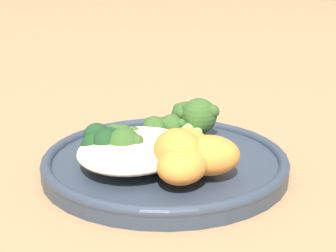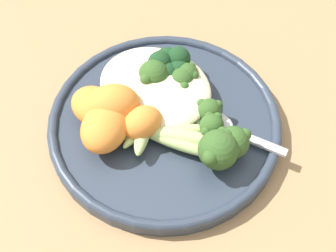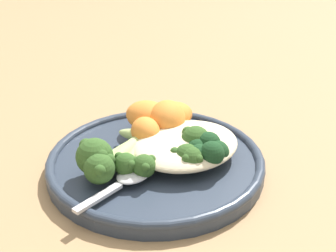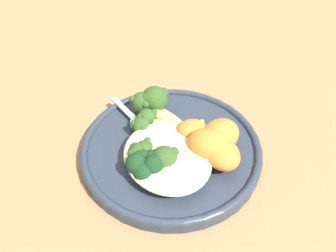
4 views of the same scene
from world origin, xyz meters
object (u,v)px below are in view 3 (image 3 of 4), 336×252
Objects in this scene: broccoli_stalk_5 at (176,152)px; sweet_potato_chunk_2 at (167,118)px; quinoa_mound at (186,145)px; spoon at (129,177)px; broccoli_stalk_6 at (179,140)px; sweet_potato_chunk_3 at (148,116)px; sweet_potato_chunk_1 at (172,115)px; broccoli_stalk_3 at (144,156)px; broccoli_stalk_0 at (100,155)px; broccoli_stalk_1 at (111,161)px; broccoli_stalk_2 at (130,158)px; broccoli_stalk_4 at (170,151)px; plate at (155,161)px; kale_tuft at (207,151)px; sweet_potato_chunk_0 at (148,130)px.

sweet_potato_chunk_2 reaches higher than broccoli_stalk_5.
quinoa_mound is 1.23× the size of spoon.
sweet_potato_chunk_3 is at bearing 146.00° from broccoli_stalk_6.
spoon is at bearing 28.19° from sweet_potato_chunk_2.
sweet_potato_chunk_1 is at bearing -118.22° from quinoa_mound.
broccoli_stalk_3 is at bearing -123.98° from broccoli_stalk_5.
quinoa_mound is 0.11m from broccoli_stalk_0.
broccoli_stalk_1 is 0.11m from sweet_potato_chunk_3.
broccoli_stalk_6 is (-0.07, 0.01, 0.00)m from broccoli_stalk_2.
broccoli_stalk_2 is 1.33× the size of sweet_potato_chunk_3.
sweet_potato_chunk_3 is at bearing 159.30° from broccoli_stalk_4.
sweet_potato_chunk_3 is (-0.01, -0.08, 0.01)m from quinoa_mound.
broccoli_stalk_5 is 0.02m from broccoli_stalk_6.
plate is 0.03m from broccoli_stalk_3.
broccoli_stalk_2 is at bearing -124.93° from broccoli_stalk_6.
plate is 0.04m from broccoli_stalk_6.
broccoli_stalk_4 is 1.05× the size of broccoli_stalk_6.
sweet_potato_chunk_2 is (-0.02, -0.05, 0.01)m from quinoa_mound.
spoon is at bearing 24.25° from plate.
kale_tuft reaches higher than quinoa_mound.
plate is at bearing -165.78° from broccoli_stalk_5.
broccoli_stalk_6 is 0.09m from spoon.
spoon is (0.09, 0.08, -0.02)m from sweet_potato_chunk_3.
broccoli_stalk_0 is 0.12m from kale_tuft.
quinoa_mound is 0.08m from sweet_potato_chunk_3.
sweet_potato_chunk_1 reaches higher than broccoli_stalk_4.
plate is at bearing 148.18° from broccoli_stalk_2.
broccoli_stalk_1 reaches higher than quinoa_mound.
broccoli_stalk_4 is at bearing 140.78° from broccoli_stalk_0.
broccoli_stalk_4 reaches higher than broccoli_stalk_3.
kale_tuft is (-0.10, 0.07, -0.00)m from broccoli_stalk_0.
sweet_potato_chunk_0 reaches higher than spoon.
sweet_potato_chunk_3 is at bearing -122.33° from plate.
sweet_potato_chunk_1 is at bearing 178.48° from broccoli_stalk_0.
broccoli_stalk_2 is 0.75× the size of spoon.
broccoli_stalk_4 is 0.01m from broccoli_stalk_5.
sweet_potato_chunk_2 reaches higher than quinoa_mound.
spoon is at bearing 41.45° from sweet_potato_chunk_3.
broccoli_stalk_1 is 1.11× the size of spoon.
sweet_potato_chunk_2 reaches higher than broccoli_stalk_0.
broccoli_stalk_0 is 0.08m from sweet_potato_chunk_0.
quinoa_mound is 1.12× the size of broccoli_stalk_5.
broccoli_stalk_6 reaches higher than sweet_potato_chunk_0.
quinoa_mound is 0.07m from sweet_potato_chunk_1.
plate is at bearing -142.64° from broccoli_stalk_6.
broccoli_stalk_5 reaches higher than plate.
broccoli_stalk_5 is 0.07m from sweet_potato_chunk_2.
sweet_potato_chunk_3 is at bearing -92.23° from kale_tuft.
broccoli_stalk_0 is at bearing 22.63° from sweet_potato_chunk_3.
sweet_potato_chunk_2 reaches higher than broccoli_stalk_4.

